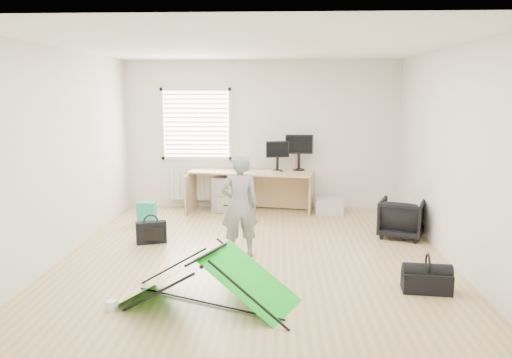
{
  "coord_description": "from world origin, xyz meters",
  "views": [
    {
      "loc": [
        0.3,
        -6.38,
        2.16
      ],
      "look_at": [
        0.0,
        0.4,
        0.95
      ],
      "focal_mm": 35.0,
      "sensor_mm": 36.0,
      "label": 1
    }
  ],
  "objects_px": {
    "desk": "(251,192)",
    "thermos": "(294,163)",
    "monitor_left": "(277,160)",
    "storage_crate": "(330,206)",
    "duffel_bag": "(427,282)",
    "office_chair": "(401,218)",
    "person": "(239,205)",
    "laptop_bag": "(151,233)",
    "filing_cabinet": "(228,193)",
    "kite": "(207,280)",
    "monitor_right": "(299,157)"
  },
  "relations": [
    {
      "from": "filing_cabinet",
      "to": "thermos",
      "type": "distance_m",
      "value": 1.31
    },
    {
      "from": "desk",
      "to": "laptop_bag",
      "type": "bearing_deg",
      "value": -114.26
    },
    {
      "from": "thermos",
      "to": "laptop_bag",
      "type": "relative_size",
      "value": 0.62
    },
    {
      "from": "storage_crate",
      "to": "thermos",
      "type": "bearing_deg",
      "value": 158.68
    },
    {
      "from": "office_chair",
      "to": "storage_crate",
      "type": "bearing_deg",
      "value": -34.87
    },
    {
      "from": "laptop_bag",
      "to": "desk",
      "type": "bearing_deg",
      "value": 36.51
    },
    {
      "from": "duffel_bag",
      "to": "monitor_right",
      "type": "bearing_deg",
      "value": 114.75
    },
    {
      "from": "person",
      "to": "laptop_bag",
      "type": "height_order",
      "value": "person"
    },
    {
      "from": "desk",
      "to": "thermos",
      "type": "distance_m",
      "value": 0.93
    },
    {
      "from": "monitor_left",
      "to": "thermos",
      "type": "relative_size",
      "value": 1.57
    },
    {
      "from": "filing_cabinet",
      "to": "thermos",
      "type": "bearing_deg",
      "value": 26.72
    },
    {
      "from": "office_chair",
      "to": "duffel_bag",
      "type": "bearing_deg",
      "value": 105.76
    },
    {
      "from": "person",
      "to": "office_chair",
      "type": "bearing_deg",
      "value": -170.29
    },
    {
      "from": "storage_crate",
      "to": "monitor_right",
      "type": "bearing_deg",
      "value": 158.44
    },
    {
      "from": "office_chair",
      "to": "laptop_bag",
      "type": "relative_size",
      "value": 1.48
    },
    {
      "from": "laptop_bag",
      "to": "thermos",
      "type": "bearing_deg",
      "value": 26.35
    },
    {
      "from": "monitor_left",
      "to": "storage_crate",
      "type": "distance_m",
      "value": 1.24
    },
    {
      "from": "monitor_right",
      "to": "thermos",
      "type": "relative_size",
      "value": 1.87
    },
    {
      "from": "monitor_left",
      "to": "storage_crate",
      "type": "height_order",
      "value": "monitor_left"
    },
    {
      "from": "filing_cabinet",
      "to": "monitor_right",
      "type": "xyz_separation_m",
      "value": [
        1.27,
        0.08,
        0.66
      ]
    },
    {
      "from": "thermos",
      "to": "storage_crate",
      "type": "relative_size",
      "value": 0.54
    },
    {
      "from": "desk",
      "to": "duffel_bag",
      "type": "height_order",
      "value": "desk"
    },
    {
      "from": "monitor_left",
      "to": "duffel_bag",
      "type": "relative_size",
      "value": 0.8
    },
    {
      "from": "person",
      "to": "kite",
      "type": "height_order",
      "value": "person"
    },
    {
      "from": "storage_crate",
      "to": "duffel_bag",
      "type": "height_order",
      "value": "storage_crate"
    },
    {
      "from": "person",
      "to": "laptop_bag",
      "type": "relative_size",
      "value": 3.23
    },
    {
      "from": "desk",
      "to": "filing_cabinet",
      "type": "height_order",
      "value": "desk"
    },
    {
      "from": "desk",
      "to": "thermos",
      "type": "bearing_deg",
      "value": 23.67
    },
    {
      "from": "thermos",
      "to": "storage_crate",
      "type": "distance_m",
      "value": 1.01
    },
    {
      "from": "office_chair",
      "to": "duffel_bag",
      "type": "height_order",
      "value": "office_chair"
    },
    {
      "from": "filing_cabinet",
      "to": "storage_crate",
      "type": "relative_size",
      "value": 1.33
    },
    {
      "from": "monitor_left",
      "to": "laptop_bag",
      "type": "bearing_deg",
      "value": -145.35
    },
    {
      "from": "thermos",
      "to": "office_chair",
      "type": "bearing_deg",
      "value": -46.64
    },
    {
      "from": "monitor_right",
      "to": "thermos",
      "type": "bearing_deg",
      "value": 157.48
    },
    {
      "from": "kite",
      "to": "monitor_left",
      "type": "bearing_deg",
      "value": 104.1
    },
    {
      "from": "thermos",
      "to": "kite",
      "type": "distance_m",
      "value": 4.31
    },
    {
      "from": "monitor_left",
      "to": "laptop_bag",
      "type": "distance_m",
      "value": 2.75
    },
    {
      "from": "person",
      "to": "duffel_bag",
      "type": "xyz_separation_m",
      "value": [
        2.12,
        -1.09,
        -0.57
      ]
    },
    {
      "from": "desk",
      "to": "storage_crate",
      "type": "relative_size",
      "value": 4.52
    },
    {
      "from": "monitor_right",
      "to": "duffel_bag",
      "type": "height_order",
      "value": "monitor_right"
    },
    {
      "from": "office_chair",
      "to": "monitor_left",
      "type": "bearing_deg",
      "value": -16.4
    },
    {
      "from": "laptop_bag",
      "to": "kite",
      "type": "bearing_deg",
      "value": -80.73
    },
    {
      "from": "filing_cabinet",
      "to": "thermos",
      "type": "height_order",
      "value": "thermos"
    },
    {
      "from": "desk",
      "to": "laptop_bag",
      "type": "distance_m",
      "value": 2.36
    },
    {
      "from": "filing_cabinet",
      "to": "monitor_right",
      "type": "height_order",
      "value": "monitor_right"
    },
    {
      "from": "duffel_bag",
      "to": "desk",
      "type": "bearing_deg",
      "value": 126.71
    },
    {
      "from": "kite",
      "to": "duffel_bag",
      "type": "bearing_deg",
      "value": 34.71
    },
    {
      "from": "monitor_left",
      "to": "monitor_right",
      "type": "bearing_deg",
      "value": 9.42
    },
    {
      "from": "monitor_left",
      "to": "thermos",
      "type": "xyz_separation_m",
      "value": [
        0.3,
        0.18,
        -0.07
      ]
    },
    {
      "from": "desk",
      "to": "thermos",
      "type": "xyz_separation_m",
      "value": [
        0.76,
        0.18,
        0.5
      ]
    }
  ]
}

